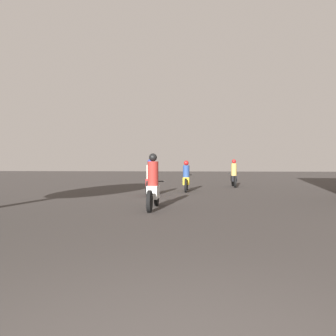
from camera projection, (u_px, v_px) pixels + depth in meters
name	position (u px, v px, depth m)	size (l,w,h in m)	color
motorcycle_white	(153.00, 187.00, 9.74)	(0.60, 2.10, 1.66)	black
motorcycle_red	(150.00, 181.00, 13.93)	(0.60, 2.00, 1.55)	black
motorcycle_yellow	(186.00, 179.00, 16.14)	(0.60, 2.05, 1.52)	black
motorcycle_black	(234.00, 176.00, 19.29)	(0.60, 1.99, 1.63)	black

